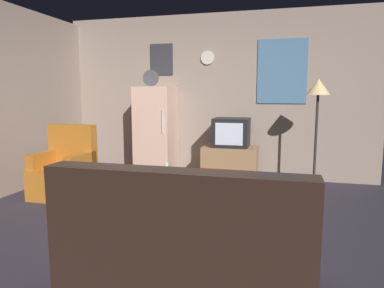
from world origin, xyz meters
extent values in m
plane|color=#2D2833|center=(0.00, 0.00, 0.00)|extent=(12.00, 12.00, 0.00)
cube|color=gray|center=(0.00, 2.45, 1.34)|extent=(5.20, 0.10, 2.68)
cube|color=teal|center=(1.08, 2.39, 1.73)|extent=(0.76, 0.02, 1.00)
cube|color=#333338|center=(-0.92, 2.39, 1.97)|extent=(0.40, 0.02, 0.52)
cylinder|color=silver|center=(-0.12, 2.39, 1.97)|extent=(0.22, 0.03, 0.22)
cube|color=beige|center=(-0.92, 2.09, 0.75)|extent=(0.60, 0.60, 1.50)
cylinder|color=silver|center=(-0.70, 1.78, 0.95)|extent=(0.02, 0.02, 0.36)
cylinder|color=#4C4C51|center=(-0.97, 2.01, 1.64)|extent=(0.26, 0.04, 0.26)
cube|color=#9E754C|center=(0.34, 1.99, 0.29)|extent=(0.84, 0.52, 0.57)
cube|color=#AD4733|center=(0.34, 1.73, 0.20)|extent=(0.76, 0.01, 0.14)
cube|color=black|center=(0.35, 1.99, 0.79)|extent=(0.54, 0.50, 0.44)
cube|color=silver|center=(0.35, 1.74, 0.79)|extent=(0.41, 0.01, 0.33)
cylinder|color=#332D28|center=(1.57, 1.73, 0.01)|extent=(0.24, 0.24, 0.02)
cylinder|color=#332D28|center=(1.57, 1.73, 0.70)|extent=(0.04, 0.04, 1.40)
cone|color=#F2D18C|center=(1.57, 1.73, 1.48)|extent=(0.32, 0.32, 0.22)
cylinder|color=#9E754C|center=(-0.31, 0.43, 0.02)|extent=(0.72, 0.72, 0.04)
cylinder|color=#9E754C|center=(-0.31, 0.43, 0.21)|extent=(0.24, 0.24, 0.38)
cylinder|color=#9E754C|center=(-0.31, 0.43, 0.40)|extent=(0.72, 0.72, 0.04)
cylinder|color=silver|center=(-0.19, 0.48, 0.50)|extent=(0.05, 0.05, 0.15)
cylinder|color=silver|center=(-0.43, 0.50, 0.47)|extent=(0.08, 0.08, 0.09)
cylinder|color=tan|center=(-0.27, 0.50, 0.47)|extent=(0.08, 0.08, 0.09)
cube|color=black|center=(-0.28, 0.53, 0.44)|extent=(0.15, 0.10, 0.02)
cube|color=#B2661E|center=(-1.73, 0.65, 0.20)|extent=(0.68, 0.68, 0.40)
cube|color=#B2661E|center=(-1.73, 0.91, 0.68)|extent=(0.68, 0.16, 0.56)
cube|color=#B2661E|center=(-2.01, 0.65, 0.50)|extent=(0.12, 0.60, 0.20)
cube|color=#B2661E|center=(-1.45, 0.65, 0.50)|extent=(0.12, 0.60, 0.20)
cube|color=black|center=(0.50, -1.08, 0.20)|extent=(1.70, 0.80, 0.40)
cube|color=black|center=(0.50, -1.38, 0.66)|extent=(1.70, 0.20, 0.52)
cube|color=#8EA7C3|center=(0.97, 1.89, 0.01)|extent=(0.20, 0.14, 0.02)
cube|color=#4A5D64|center=(0.97, 1.89, 0.03)|extent=(0.18, 0.13, 0.02)
cube|color=#87527A|center=(0.97, 1.89, 0.06)|extent=(0.20, 0.15, 0.03)
cube|color=#46C5C1|center=(0.97, 1.89, 0.08)|extent=(0.18, 0.14, 0.02)
camera|label=1|loc=(1.13, -3.36, 1.38)|focal=32.70mm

